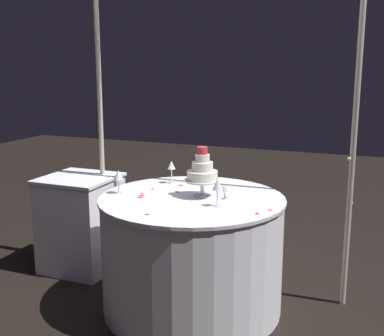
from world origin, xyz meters
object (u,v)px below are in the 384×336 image
main_table (192,253)px  tiered_cake (202,172)px  wine_glass_1 (118,176)px  wine_glass_3 (171,167)px  cake_knife (226,192)px  decorative_arch (216,60)px  side_table (81,223)px  wine_glass_2 (217,186)px  wine_glass_0 (203,165)px

main_table → tiered_cake: tiered_cake is taller
main_table → wine_glass_1: bearing=-169.2°
wine_glass_3 → cake_knife: 0.46m
decorative_arch → side_table: decorative_arch is taller
tiered_cake → wine_glass_2: tiered_cake is taller
decorative_arch → cake_knife: 0.88m
wine_glass_2 → main_table: bearing=148.7°
tiered_cake → wine_glass_1: tiered_cake is taller
main_table → wine_glass_2: 0.55m
side_table → wine_glass_0: (0.93, 0.17, 0.49)m
main_table → wine_glass_3: (-0.27, 0.28, 0.49)m
main_table → cake_knife: (0.16, 0.17, 0.37)m
main_table → side_table: (-1.02, 0.27, -0.01)m
side_table → cake_knife: bearing=-4.5°
side_table → wine_glass_1: (0.55, -0.36, 0.49)m
wine_glass_3 → cake_knife: (0.43, -0.11, -0.11)m
decorative_arch → side_table: 1.59m
wine_glass_0 → cake_knife: size_ratio=0.55×
side_table → wine_glass_1: size_ratio=4.76×
wine_glass_1 → side_table: bearing=147.1°
tiered_cake → main_table: bearing=-144.5°
decorative_arch → side_table: bearing=-172.0°
wine_glass_3 → wine_glass_2: bearing=-40.7°
decorative_arch → tiered_cake: 0.77m
side_table → cake_knife: size_ratio=2.55×
decorative_arch → tiered_cake: size_ratio=7.95×
wine_glass_3 → cake_knife: bearing=-14.0°
tiered_cake → wine_glass_2: (0.16, -0.17, -0.03)m
cake_knife → wine_glass_0: bearing=134.5°
side_table → wine_glass_3: bearing=1.0°
main_table → wine_glass_1: 0.68m
decorative_arch → main_table: size_ratio=2.15×
main_table → wine_glass_2: (0.21, -0.13, 0.49)m
main_table → wine_glass_3: bearing=133.4°
tiered_cake → wine_glass_2: 0.23m
wine_glass_3 → cake_knife: size_ratio=0.56×
tiered_cake → cake_knife: 0.23m
wine_glass_3 → main_table: bearing=-46.6°
decorative_arch → wine_glass_1: bearing=-133.0°
wine_glass_0 → wine_glass_3: (-0.17, -0.16, 0.00)m
tiered_cake → wine_glass_0: tiered_cake is taller
decorative_arch → main_table: (-0.00, -0.41, -1.20)m
side_table → tiered_cake: tiered_cake is taller
wine_glass_0 → wine_glass_3: bearing=-137.3°
decorative_arch → wine_glass_0: decorative_arch is taller
wine_glass_0 → wine_glass_2: (0.31, -0.57, 0.01)m
side_table → wine_glass_3: size_ratio=4.58×
main_table → tiered_cake: size_ratio=3.69×
side_table → tiered_cake: (1.08, -0.23, 0.54)m
decorative_arch → side_table: (-1.02, -0.14, -1.21)m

